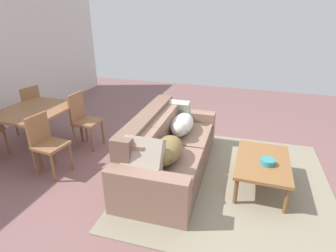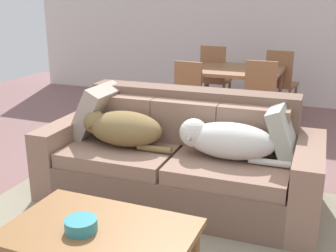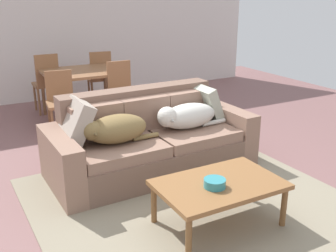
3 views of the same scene
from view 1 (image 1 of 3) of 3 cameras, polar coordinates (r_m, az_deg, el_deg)
ground_plane at (r=3.98m, az=4.68°, el=-10.37°), size 10.00×10.00×0.00m
area_rug at (r=3.95m, az=12.38°, el=-11.08°), size 2.89×2.76×0.01m
couch at (r=3.92m, az=-0.17°, el=-5.24°), size 2.25×1.02×0.87m
dog_on_left_cushion at (r=3.37m, az=-0.20°, el=-5.23°), size 0.80×0.38×0.29m
dog_on_right_cushion at (r=4.12m, az=2.93°, el=0.25°), size 0.86×0.36×0.29m
throw_pillow_by_left_arm at (r=3.11m, az=-5.37°, el=-6.61°), size 0.34×0.47×0.48m
throw_pillow_by_right_arm at (r=4.52m, az=2.04°, el=3.01°), size 0.26×0.42×0.43m
coffee_table at (r=3.77m, az=19.27°, el=-7.41°), size 1.03×0.67×0.40m
bowl_on_coffee_table at (r=3.67m, az=20.19°, el=-7.08°), size 0.18×0.18×0.07m
dining_table at (r=4.83m, az=-26.25°, el=2.43°), size 1.14×0.99×0.75m
dining_chair_near_left at (r=4.18m, az=-24.23°, el=-2.97°), size 0.44×0.44×0.88m
dining_chair_near_right at (r=4.79m, az=-17.41°, el=1.68°), size 0.40×0.40×0.94m
dining_chair_far_right at (r=5.61m, az=-27.13°, el=3.27°), size 0.45×0.45×0.94m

